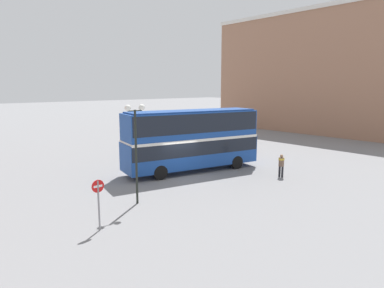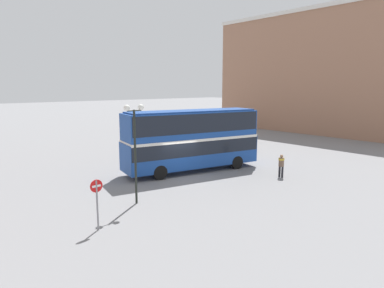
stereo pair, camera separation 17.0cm
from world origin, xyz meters
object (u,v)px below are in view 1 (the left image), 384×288
pedestrian_foreground (281,163)px  street_lamp_twin_globe (136,133)px  double_decker_bus (192,137)px  no_entry_sign (98,197)px

pedestrian_foreground → street_lamp_twin_globe: 10.99m
pedestrian_foreground → street_lamp_twin_globe: size_ratio=0.30×
double_decker_bus → no_entry_sign: size_ratio=4.62×
pedestrian_foreground → street_lamp_twin_globe: street_lamp_twin_globe is taller
double_decker_bus → no_entry_sign: double_decker_bus is taller
no_entry_sign → pedestrian_foreground: bearing=-0.4°
double_decker_bus → street_lamp_twin_globe: (-6.95, -3.42, 1.24)m
double_decker_bus → pedestrian_foreground: size_ratio=6.61×
street_lamp_twin_globe → pedestrian_foreground: bearing=-10.7°
pedestrian_foreground → no_entry_sign: (-13.57, 0.10, 0.53)m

